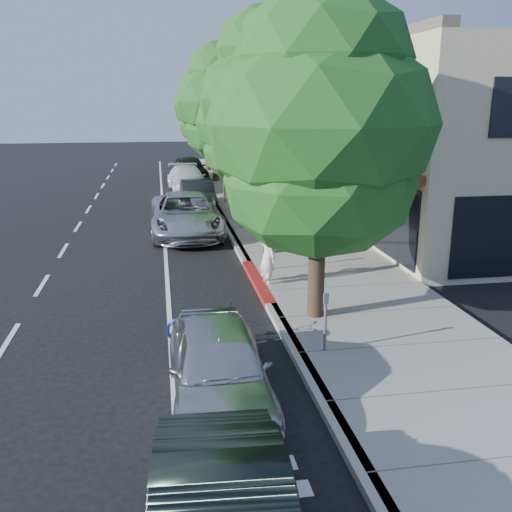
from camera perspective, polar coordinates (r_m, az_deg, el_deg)
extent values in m
plane|color=black|center=(15.70, 0.80, -4.01)|extent=(120.00, 120.00, 0.00)
cube|color=gray|center=(23.67, 2.78, 2.85)|extent=(4.60, 56.00, 0.15)
cube|color=#9E998E|center=(23.30, -2.76, 2.64)|extent=(0.30, 56.00, 0.15)
cube|color=maroon|center=(16.61, 0.18, -2.63)|extent=(0.32, 4.00, 0.15)
cube|color=beige|center=(34.85, 11.31, 12.30)|extent=(10.00, 36.00, 7.00)
cylinder|color=black|center=(13.63, 6.06, -1.26)|extent=(0.40, 0.40, 2.66)
ellipsoid|color=#195319|center=(13.19, 6.32, 7.46)|extent=(4.47, 4.47, 3.58)
ellipsoid|color=#195319|center=(13.07, 6.49, 13.08)|extent=(5.26, 5.26, 4.21)
ellipsoid|color=#195319|center=(13.09, 6.68, 19.06)|extent=(3.95, 3.95, 3.16)
cylinder|color=black|center=(19.27, 1.30, 4.20)|extent=(0.40, 0.40, 2.95)
ellipsoid|color=#195319|center=(18.96, 1.35, 11.08)|extent=(3.95, 3.95, 3.16)
ellipsoid|color=#195319|center=(18.91, 1.37, 15.41)|extent=(4.65, 4.65, 3.72)
ellipsoid|color=#195319|center=(18.97, 1.41, 19.99)|extent=(3.49, 3.49, 2.79)
cylinder|color=black|center=(25.15, -1.30, 6.23)|extent=(0.40, 0.40, 2.42)
ellipsoid|color=#195319|center=(24.91, -1.32, 10.55)|extent=(3.51, 3.51, 2.80)
ellipsoid|color=#195319|center=(24.84, -1.34, 13.25)|extent=(4.12, 4.12, 3.30)
ellipsoid|color=#195319|center=(24.82, -1.36, 16.12)|extent=(3.09, 3.09, 2.47)
cylinder|color=black|center=(31.00, -2.93, 8.41)|extent=(0.40, 0.40, 2.89)
ellipsoid|color=#195319|center=(30.81, -2.99, 12.61)|extent=(4.53, 4.53, 3.63)
ellipsoid|color=#195319|center=(30.77, -3.03, 15.22)|extent=(5.33, 5.33, 4.27)
ellipsoid|color=#195319|center=(30.80, -3.07, 17.99)|extent=(4.00, 4.00, 3.20)
cylinder|color=black|center=(36.94, -4.04, 9.32)|extent=(0.40, 0.40, 2.63)
ellipsoid|color=#195319|center=(36.78, -4.11, 12.52)|extent=(3.76, 3.76, 3.00)
ellipsoid|color=#195319|center=(36.74, -4.15, 14.52)|extent=(4.42, 4.42, 3.53)
ellipsoid|color=#195319|center=(36.75, -4.19, 16.63)|extent=(3.31, 3.31, 2.65)
cylinder|color=black|center=(42.89, -4.86, 10.19)|extent=(0.40, 0.40, 2.70)
ellipsoid|color=#195319|center=(42.75, -4.92, 13.02)|extent=(4.17, 4.17, 3.33)
ellipsoid|color=#195319|center=(42.72, -4.96, 14.78)|extent=(4.90, 4.90, 3.92)
ellipsoid|color=#195319|center=(42.72, -5.01, 16.64)|extent=(3.68, 3.68, 2.94)
imported|color=white|center=(16.17, 1.21, 0.00)|extent=(0.60, 0.76, 1.85)
imported|color=navy|center=(12.53, -4.87, -6.87)|extent=(1.95, 1.12, 0.97)
imported|color=#BABABF|center=(22.72, -7.01, 4.13)|extent=(2.76, 5.91, 1.64)
imported|color=black|center=(27.88, -5.86, 6.05)|extent=(1.58, 4.40, 1.44)
imported|color=white|center=(33.74, -6.88, 7.66)|extent=(2.39, 5.15, 1.46)
imported|color=black|center=(38.49, -6.64, 8.73)|extent=(2.50, 4.92, 1.60)
imported|color=#B3B4B9|center=(10.16, -3.74, -10.91)|extent=(1.73, 4.26, 1.45)
imported|color=black|center=(22.48, 6.09, 4.67)|extent=(0.94, 0.76, 1.83)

